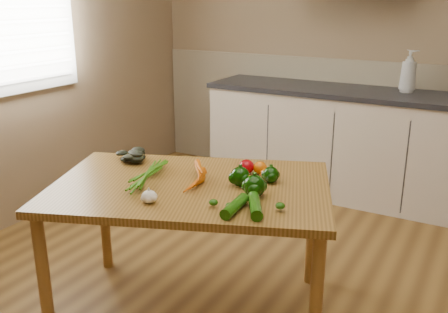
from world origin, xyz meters
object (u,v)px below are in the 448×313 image
carrot_bunch (182,175)px  zucchini_b (235,206)px  table (191,199)px  soap_bottle_a (409,71)px  garlic_bulb (149,197)px  pepper_a (240,177)px  pepper_b (271,175)px  zucchini_a (255,206)px  tomato_a (246,167)px  tomato_c (268,174)px  leafy_greens (128,153)px  pepper_c (254,186)px  tomato_b (260,168)px

carrot_bunch → zucchini_b: carrot_bunch is taller
table → soap_bottle_a: 2.27m
garlic_bulb → pepper_a: pepper_a is taller
pepper_b → zucchini_a: pepper_b is taller
table → tomato_a: tomato_a is taller
tomato_c → leafy_greens: bearing=-173.3°
leafy_greens → tomato_c: leafy_greens is taller
pepper_a → tomato_c: 0.16m
leafy_greens → tomato_c: (0.82, 0.10, -0.02)m
carrot_bunch → pepper_c: size_ratio=2.44×
garlic_bulb → pepper_b: bearing=53.7°
garlic_bulb → tomato_a: (0.20, 0.56, 0.01)m
leafy_greens → zucchini_b: leafy_greens is taller
leafy_greens → pepper_b: leafy_greens is taller
carrot_bunch → pepper_a: (0.28, 0.10, 0.01)m
leafy_greens → tomato_b: bearing=12.9°
tomato_c → tomato_a: bearing=163.4°
pepper_a → tomato_a: pepper_a is taller
garlic_bulb → tomato_b: 0.65m
table → zucchini_b: size_ratio=7.79×
pepper_a → tomato_c: bearing=56.9°
soap_bottle_a → tomato_b: bearing=168.1°
table → pepper_a: bearing=2.2°
carrot_bunch → tomato_a: 0.35m
tomato_b → zucchini_b: (0.11, -0.49, -0.01)m
garlic_bulb → tomato_c: (0.34, 0.52, 0.00)m
pepper_b → tomato_b: size_ratio=1.12×
soap_bottle_a → pepper_b: size_ratio=4.05×
leafy_greens → garlic_bulb: bearing=-42.1°
table → zucchini_a: (0.43, -0.14, 0.11)m
soap_bottle_a → pepper_c: bearing=172.7°
pepper_b → soap_bottle_a: bearing=81.5°
carrot_bunch → tomato_b: size_ratio=3.51×
zucchini_a → table: bearing=161.2°
tomato_c → garlic_bulb: bearing=-123.5°
garlic_bulb → zucchini_a: 0.48m
tomato_a → pepper_a: bearing=-72.9°
table → pepper_c: pepper_c is taller
carrot_bunch → tomato_c: bearing=10.8°
pepper_a → tomato_b: 0.21m
pepper_a → pepper_c: pepper_c is taller
garlic_bulb → tomato_b: bearing=65.8°
table → soap_bottle_a: size_ratio=4.84×
pepper_b → tomato_c: (-0.03, 0.02, -0.01)m
table → tomato_b: tomato_b is taller
garlic_bulb → table: bearing=83.7°
carrot_bunch → garlic_bulb: (0.02, -0.29, -0.00)m
soap_bottle_a → tomato_b: size_ratio=4.54×
table → tomato_a: 0.34m
pepper_b → pepper_c: (0.01, -0.21, 0.01)m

